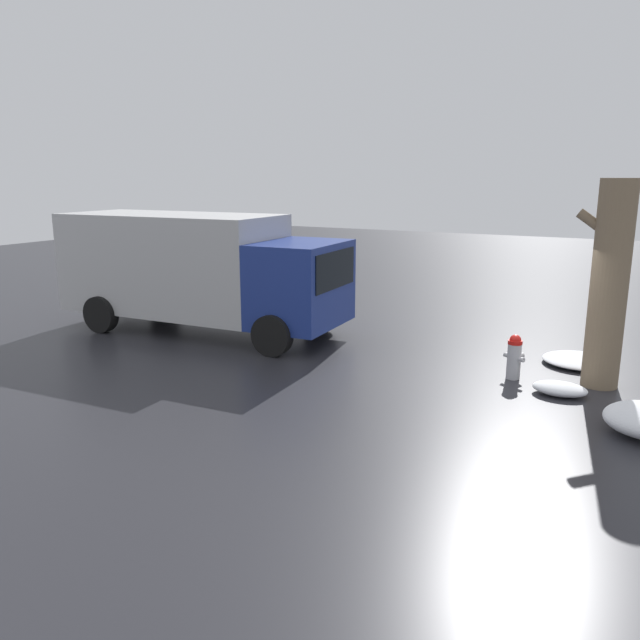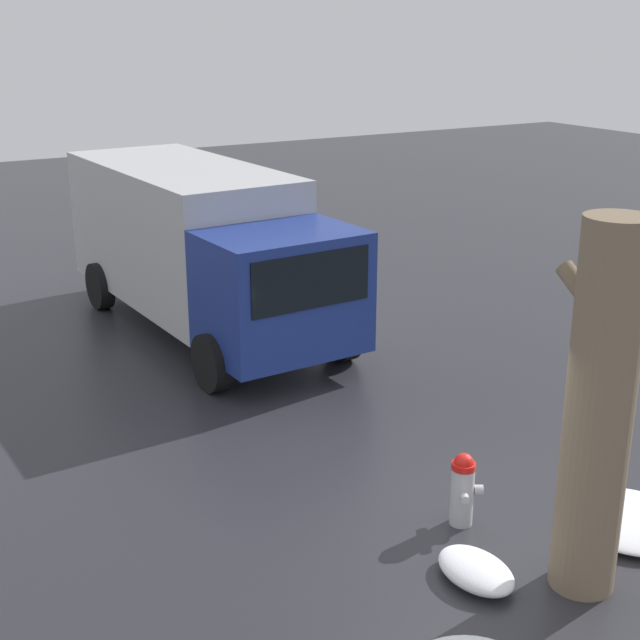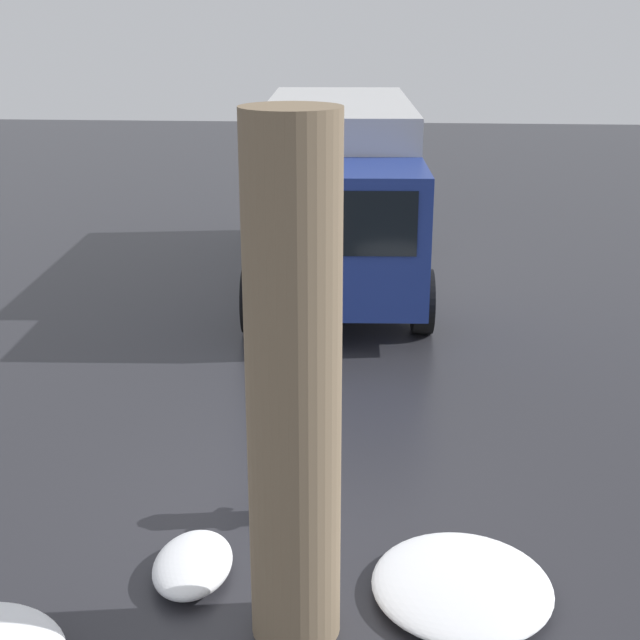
# 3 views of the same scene
# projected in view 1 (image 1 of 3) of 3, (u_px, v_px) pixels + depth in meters

# --- Properties ---
(ground_plane) EXTENTS (60.00, 60.00, 0.00)m
(ground_plane) POSITION_uv_depth(u_px,v_px,m) (513.00, 378.00, 11.86)
(ground_plane) COLOR #28282D
(fire_hydrant) EXTENTS (0.44, 0.38, 0.86)m
(fire_hydrant) POSITION_uv_depth(u_px,v_px,m) (514.00, 356.00, 11.76)
(fire_hydrant) COLOR #B7B7BC
(fire_hydrant) RESTS_ON ground_plane
(tree_trunk) EXTENTS (0.97, 0.64, 3.73)m
(tree_trunk) POSITION_uv_depth(u_px,v_px,m) (609.00, 285.00, 11.04)
(tree_trunk) COLOR #7F6B51
(tree_trunk) RESTS_ON ground_plane
(delivery_truck) EXTENTS (7.25, 2.93, 2.86)m
(delivery_truck) POSITION_uv_depth(u_px,v_px,m) (197.00, 268.00, 15.20)
(delivery_truck) COLOR navy
(delivery_truck) RESTS_ON ground_plane
(snow_pile_by_hydrant) EXTENTS (1.45, 1.39, 0.18)m
(snow_pile_by_hydrant) POSITION_uv_depth(u_px,v_px,m) (579.00, 360.00, 12.72)
(snow_pile_by_hydrant) COLOR white
(snow_pile_by_hydrant) RESTS_ON ground_plane
(snow_pile_by_tree) EXTENTS (0.92, 0.62, 0.23)m
(snow_pile_by_tree) POSITION_uv_depth(u_px,v_px,m) (560.00, 389.00, 10.94)
(snow_pile_by_tree) COLOR white
(snow_pile_by_tree) RESTS_ON ground_plane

